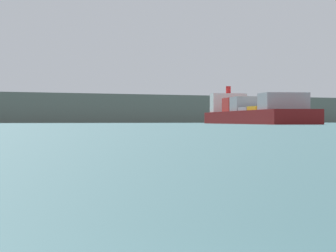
% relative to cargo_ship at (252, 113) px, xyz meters
% --- Properties ---
extents(cargo_ship, '(34.76, 200.99, 30.64)m').
position_rel_cargo_ship_xyz_m(cargo_ship, '(0.00, 0.00, 0.00)').
color(cargo_ship, maroon).
rests_on(cargo_ship, ground_plane).
extents(distant_headland, '(858.91, 473.94, 31.77)m').
position_rel_cargo_ship_xyz_m(distant_headland, '(-160.45, 382.94, 7.94)').
color(distant_headland, '#60665B').
rests_on(distant_headland, ground_plane).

